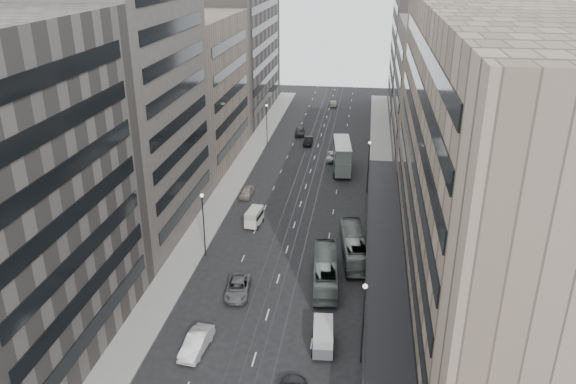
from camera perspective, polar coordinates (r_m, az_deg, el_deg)
The scene contains 26 objects.
ground at distance 58.49m, azimuth -2.28°, elevation -12.90°, with size 220.00×220.00×0.00m, color black.
sidewalk_right at distance 90.77m, azimuth 9.48°, elevation 0.56°, with size 4.00×125.00×0.15m, color gray.
sidewalk_left at distance 93.11m, azimuth -5.43°, elevation 1.37°, with size 4.00×125.00×0.15m, color gray.
department_store at distance 59.17m, azimuth 19.88°, elevation 2.52°, with size 19.20×60.00×30.00m.
building_right_mid at distance 101.77m, azimuth 15.27°, elevation 9.58°, with size 15.00×28.00×24.00m, color #514B46.
building_right_far at distance 130.70m, azimuth 13.98°, elevation 13.46°, with size 15.00×32.00×28.00m, color #625C58.
building_left_b at distance 74.30m, azimuth -16.48°, elevation 8.63°, with size 15.00×26.00×34.00m, color #514B46.
building_left_c at distance 99.81m, azimuth -9.96°, elevation 10.09°, with size 15.00×28.00×25.00m, color gray.
building_left_d at distance 130.74m, azimuth -5.56°, elevation 14.01°, with size 15.00×38.00×28.00m, color #625C58.
lamp_right_near at distance 50.71m, azimuth 7.68°, elevation -12.24°, with size 0.44×0.44×8.32m.
lamp_right_far at distance 86.55m, azimuth 8.20°, elevation 3.15°, with size 0.44×0.44×8.32m.
lamp_left_near at distance 67.97m, azimuth -8.61°, elevation -2.59°, with size 0.44×0.44×8.32m.
lamp_left_far at distance 107.24m, azimuth -2.17°, elevation 7.28°, with size 0.44×0.44×8.32m.
bus_near at distance 63.71m, azimuth 3.81°, elevation -7.98°, with size 2.57×11.00×3.06m, color gray.
bus_far at distance 68.97m, azimuth 6.67°, elevation -5.47°, with size 2.64×11.29×3.14m, color gray.
double_decker at distance 95.62m, azimuth 5.50°, elevation 3.70°, with size 3.75×9.74×5.20m.
vw_microbus at distance 54.32m, azimuth 3.57°, elevation -14.41°, with size 2.30×4.55×2.38m.
panel_van at distance 76.65m, azimuth -3.45°, elevation -2.52°, with size 2.17×3.88×2.34m.
sedan_1 at distance 54.91m, azimuth -9.28°, elevation -14.87°, with size 1.79×5.14×1.69m, color silver.
sedan_2 at distance 62.27m, azimuth -5.12°, elevation -9.66°, with size 2.54×5.51×1.53m, color #5E5D60.
sedan_4 at distance 86.04m, azimuth -4.20°, elevation -0.00°, with size 1.68×4.17×1.42m, color gray.
sedan_5 at distance 109.74m, azimuth 2.07°, elevation 5.22°, with size 1.54×4.42×1.46m, color black.
sedan_6 at distance 101.66m, azimuth 4.72°, elevation 3.71°, with size 2.59×5.62×1.56m, color silver.
sedan_7 at distance 110.78m, azimuth 5.63°, elevation 5.29°, with size 2.07×5.08×1.47m, color #555558.
sedan_8 at distance 115.44m, azimuth 1.21°, elevation 6.15°, with size 1.82×4.52×1.54m, color #29292B.
sedan_9 at distance 138.79m, azimuth 4.63°, elevation 8.96°, with size 1.47×4.20×1.38m, color #A59A89.
Camera 1 is at (8.99, -46.50, 34.33)m, focal length 35.00 mm.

